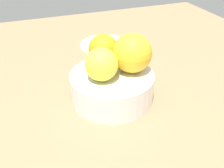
{
  "coord_description": "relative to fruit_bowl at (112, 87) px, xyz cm",
  "views": [
    {
      "loc": [
        -39.37,
        14.61,
        30.53
      ],
      "look_at": [
        0.0,
        0.0,
        3.36
      ],
      "focal_mm": 41.19,
      "sensor_mm": 36.0,
      "label": 1
    }
  ],
  "objects": [
    {
      "name": "ground_plane",
      "position": [
        0.0,
        0.0,
        -3.68
      ],
      "size": [
        110.0,
        110.0,
        2.0
      ],
      "primitive_type": "cube",
      "color": "#997551"
    },
    {
      "name": "orange_in_bowl_2",
      "position": [
        4.91,
        0.01,
        5.95
      ],
      "size": [
        6.05,
        6.05,
        6.05
      ],
      "primitive_type": "sphere",
      "color": "orange",
      "rests_on": "fruit_bowl"
    },
    {
      "name": "orange_in_bowl_1",
      "position": [
        0.13,
        -4.02,
        6.68
      ],
      "size": [
        7.5,
        7.5,
        7.5
      ],
      "primitive_type": "sphere",
      "color": "yellow",
      "rests_on": "fruit_bowl"
    },
    {
      "name": "fruit_bowl",
      "position": [
        0.0,
        0.0,
        0.0
      ],
      "size": [
        16.17,
        16.17,
        5.6
      ],
      "color": "white",
      "rests_on": "ground_plane"
    },
    {
      "name": "side_plate",
      "position": [
        24.87,
        -7.05,
        -2.28
      ],
      "size": [
        14.0,
        14.0,
        0.8
      ],
      "primitive_type": "cylinder",
      "color": "white",
      "rests_on": "ground_plane"
    },
    {
      "name": "orange_in_bowl_0",
      "position": [
        -1.0,
        2.37,
        5.97
      ],
      "size": [
        6.08,
        6.08,
        6.08
      ],
      "primitive_type": "sphere",
      "color": "yellow",
      "rests_on": "fruit_bowl"
    }
  ]
}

